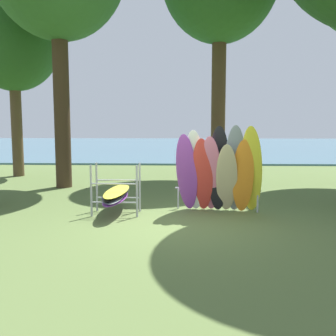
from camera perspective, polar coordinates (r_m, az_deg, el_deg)
ground_plane at (r=8.65m, az=1.46°, el=-8.32°), size 80.00×80.00×0.00m
lake_water at (r=38.57m, az=2.09°, el=3.34°), size 80.00×36.00×0.10m
tree_deep_back at (r=17.91m, az=-22.02°, el=17.59°), size 3.93×3.93×8.10m
leaning_board_pile at (r=9.57m, az=7.53°, el=-0.79°), size 2.29×1.15×2.20m
board_storage_rack at (r=9.60m, az=-7.75°, el=-3.86°), size 1.15×2.13×1.25m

